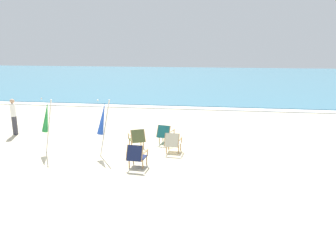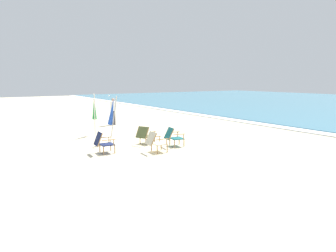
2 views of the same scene
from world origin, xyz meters
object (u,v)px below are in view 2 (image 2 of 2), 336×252
object	(u,v)px
beach_chair_back_right	(145,135)
person_near_chairs	(113,111)
umbrella_furled_green	(94,108)
umbrella_furled_blue	(112,112)
beach_chair_front_left	(155,141)
beach_chair_front_right	(173,136)
beach_chair_back_left	(103,142)

from	to	relation	value
beach_chair_back_right	person_near_chairs	xyz separation A→B (m)	(-5.93, 1.13, 0.42)
umbrella_furled_green	umbrella_furled_blue	bearing A→B (deg)	0.10
beach_chair_front_left	person_near_chairs	size ratio (longest dim) A/B	0.48
beach_chair_back_right	umbrella_furled_green	size ratio (longest dim) A/B	0.45
umbrella_furled_green	beach_chair_front_right	bearing A→B (deg)	24.35
beach_chair_back_right	beach_chair_front_left	bearing A→B (deg)	-14.17
beach_chair_back_right	beach_chair_front_right	xyz separation A→B (m)	(0.98, 0.79, 0.00)
beach_chair_front_left	beach_chair_front_right	distance (m)	1.25
beach_chair_back_left	beach_chair_front_left	bearing A→B (deg)	60.67
beach_chair_back_left	person_near_chairs	bearing A→B (deg)	153.48
beach_chair_front_right	person_near_chairs	bearing A→B (deg)	177.16
beach_chair_front_left	umbrella_furled_green	size ratio (longest dim) A/B	0.38
person_near_chairs	beach_chair_front_left	bearing A→B (deg)	-11.45
beach_chair_front_right	umbrella_furled_blue	size ratio (longest dim) A/B	0.40
beach_chair_back_left	umbrella_furled_green	xyz separation A→B (m)	(-3.62, 1.01, 0.93)
beach_chair_back_right	beach_chair_front_right	world-z (taller)	beach_chair_front_right
beach_chair_back_right	umbrella_furled_green	xyz separation A→B (m)	(-3.12, -1.07, 0.94)
beach_chair_front_right	beach_chair_back_right	bearing A→B (deg)	-141.22
beach_chair_back_right	beach_chair_front_left	world-z (taller)	beach_chair_front_left
beach_chair_front_right	person_near_chairs	world-z (taller)	person_near_chairs
beach_chair_front_right	person_near_chairs	size ratio (longest dim) A/B	0.51
beach_chair_front_right	person_near_chairs	xyz separation A→B (m)	(-6.91, 0.34, 0.41)
beach_chair_front_left	umbrella_furled_blue	world-z (taller)	umbrella_furled_blue
beach_chair_front_right	umbrella_furled_blue	world-z (taller)	umbrella_furled_blue
beach_chair_back_right	umbrella_furled_blue	size ratio (longest dim) A/B	0.45
beach_chair_front_left	beach_chair_front_right	bearing A→B (deg)	112.56
beach_chair_back_left	beach_chair_front_left	xyz separation A→B (m)	(0.96, 1.71, -0.00)
umbrella_furled_blue	person_near_chairs	size ratio (longest dim) A/B	1.28
person_near_chairs	umbrella_furled_green	bearing A→B (deg)	-38.00
beach_chair_back_left	umbrella_furled_blue	world-z (taller)	umbrella_furled_blue
beach_chair_back_left	umbrella_furled_blue	distance (m)	2.02
beach_chair_back_right	umbrella_furled_green	bearing A→B (deg)	-161.09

